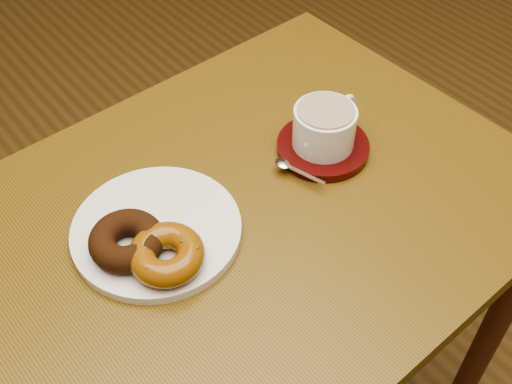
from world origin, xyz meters
TOP-DOWN VIEW (x-y plane):
  - cafe_table at (-0.16, -0.02)m, footprint 0.89×0.68m
  - donut_plate at (-0.29, 0.02)m, footprint 0.32×0.32m
  - donut_cinnamon at (-0.34, 0.01)m, footprint 0.11×0.11m
  - donut_caramel at (-0.31, -0.04)m, footprint 0.13×0.13m
  - saucer at (0.01, 0.00)m, footprint 0.19×0.19m
  - coffee_cup at (0.01, 0.00)m, footprint 0.13×0.10m
  - teaspoon at (-0.07, -0.00)m, footprint 0.03×0.09m

SIDE VIEW (x-z plane):
  - cafe_table at x=-0.16m, z-range 0.28..1.09m
  - donut_plate at x=-0.29m, z-range 0.81..0.83m
  - saucer at x=0.01m, z-range 0.81..0.83m
  - teaspoon at x=-0.07m, z-range 0.83..0.83m
  - donut_cinnamon at x=-0.34m, z-range 0.83..0.86m
  - donut_caramel at x=-0.31m, z-range 0.83..0.86m
  - coffee_cup at x=0.01m, z-range 0.83..0.90m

